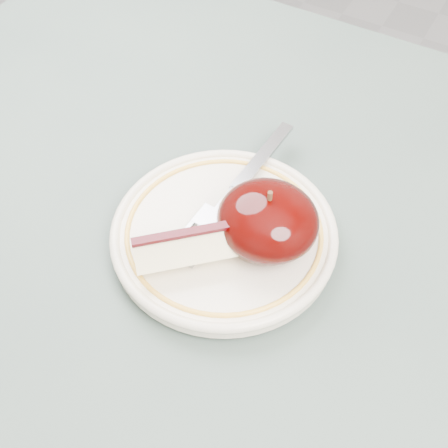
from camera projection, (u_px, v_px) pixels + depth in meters
The scene contains 5 objects.
table at pixel (201, 383), 0.56m from camera, with size 0.90×0.90×0.75m.
plate at pixel (224, 234), 0.53m from camera, with size 0.19×0.19×0.02m.
apple_half at pixel (268, 220), 0.50m from camera, with size 0.08×0.08×0.06m.
apple_wedge at pixel (184, 248), 0.50m from camera, with size 0.08×0.08×0.04m.
fork at pixel (235, 191), 0.55m from camera, with size 0.03×0.19×0.00m.
Camera 1 is at (0.13, -0.20, 1.19)m, focal length 50.00 mm.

